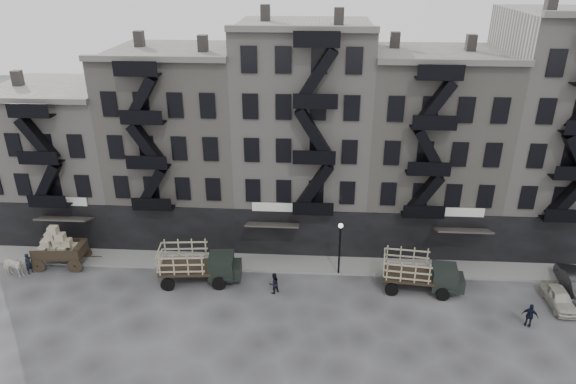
# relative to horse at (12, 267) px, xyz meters

# --- Properties ---
(ground) EXTENTS (140.00, 140.00, 0.00)m
(ground) POSITION_rel_horse_xyz_m (20.82, -0.85, -0.84)
(ground) COLOR #38383A
(ground) RESTS_ON ground
(sidewalk) EXTENTS (55.00, 2.50, 0.15)m
(sidewalk) POSITION_rel_horse_xyz_m (20.82, 2.90, -0.77)
(sidewalk) COLOR slate
(sidewalk) RESTS_ON ground
(building_west) EXTENTS (10.00, 11.35, 13.20)m
(building_west) POSITION_rel_horse_xyz_m (0.82, 8.98, 5.16)
(building_west) COLOR gray
(building_west) RESTS_ON ground
(building_midwest) EXTENTS (10.00, 11.35, 16.20)m
(building_midwest) POSITION_rel_horse_xyz_m (10.82, 8.98, 6.66)
(building_midwest) COLOR gray
(building_midwest) RESTS_ON ground
(building_center) EXTENTS (10.00, 11.35, 18.20)m
(building_center) POSITION_rel_horse_xyz_m (20.82, 8.98, 7.66)
(building_center) COLOR gray
(building_center) RESTS_ON ground
(building_mideast) EXTENTS (10.00, 11.35, 16.20)m
(building_mideast) POSITION_rel_horse_xyz_m (30.82, 8.98, 6.66)
(building_mideast) COLOR gray
(building_mideast) RESTS_ON ground
(building_east) EXTENTS (10.00, 11.35, 19.20)m
(building_east) POSITION_rel_horse_xyz_m (40.82, 8.98, 8.16)
(building_east) COLOR gray
(building_east) RESTS_ON ground
(lamp_post) EXTENTS (0.36, 0.36, 4.28)m
(lamp_post) POSITION_rel_horse_xyz_m (23.82, 1.75, 1.94)
(lamp_post) COLOR black
(lamp_post) RESTS_ON ground
(horse) EXTENTS (2.13, 1.27, 1.68)m
(horse) POSITION_rel_horse_xyz_m (0.00, 0.00, 0.00)
(horse) COLOR silver
(horse) RESTS_ON ground
(wagon) EXTENTS (3.99, 2.30, 3.29)m
(wagon) POSITION_rel_horse_xyz_m (2.71, 1.76, 1.04)
(wagon) COLOR black
(wagon) RESTS_ON ground
(stake_truck_west) EXTENTS (5.92, 2.83, 2.89)m
(stake_truck_west) POSITION_rel_horse_xyz_m (13.67, 0.28, 0.81)
(stake_truck_west) COLOR black
(stake_truck_west) RESTS_ON ground
(stake_truck_east) EXTENTS (5.67, 2.76, 2.75)m
(stake_truck_east) POSITION_rel_horse_xyz_m (29.43, 0.23, 0.73)
(stake_truck_east) COLOR black
(stake_truck_east) RESTS_ON ground
(car_east) EXTENTS (1.45, 3.57, 1.22)m
(car_east) POSITION_rel_horse_xyz_m (38.49, -1.06, -0.23)
(car_east) COLOR #AFAB9D
(car_east) RESTS_ON ground
(car_far) EXTENTS (2.22, 4.88, 1.55)m
(car_far) POSITION_rel_horse_xyz_m (40.32, 0.69, -0.06)
(car_far) COLOR black
(car_far) RESTS_ON ground
(pedestrian_west) EXTENTS (0.62, 0.71, 1.64)m
(pedestrian_west) POSITION_rel_horse_xyz_m (0.97, 0.52, -0.02)
(pedestrian_west) COLOR black
(pedestrian_west) RESTS_ON ground
(pedestrian_mid) EXTENTS (0.97, 0.95, 1.57)m
(pedestrian_mid) POSITION_rel_horse_xyz_m (19.24, -0.80, -0.06)
(pedestrian_mid) COLOR black
(pedestrian_mid) RESTS_ON ground
(policeman) EXTENTS (1.05, 0.77, 1.66)m
(policeman) POSITION_rel_horse_xyz_m (35.70, -3.40, -0.01)
(policeman) COLOR black
(policeman) RESTS_ON ground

